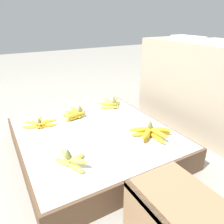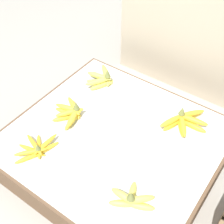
{
  "view_description": "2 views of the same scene",
  "coord_description": "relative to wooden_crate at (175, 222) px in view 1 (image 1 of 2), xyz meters",
  "views": [
    {
      "loc": [
        1.19,
        -0.54,
        0.87
      ],
      "look_at": [
        0.07,
        0.1,
        0.3
      ],
      "focal_mm": 35.0,
      "sensor_mm": 36.0,
      "label": 1
    },
    {
      "loc": [
        0.6,
        -0.86,
        1.39
      ],
      "look_at": [
        -0.03,
        0.01,
        0.31
      ],
      "focal_mm": 50.0,
      "sensor_mm": 36.0,
      "label": 2
    }
  ],
  "objects": [
    {
      "name": "foam_tray_dark",
      "position": [
        -0.67,
        1.04,
        0.57
      ],
      "size": [
        0.25,
        0.16,
        0.02
      ],
      "color": "white",
      "rests_on": "back_vendor_table"
    },
    {
      "name": "banana_bunch_front_midleft",
      "position": [
        -0.51,
        -0.24,
        0.06
      ],
      "size": [
        0.2,
        0.17,
        0.11
      ],
      "color": "#DBCC4C",
      "rests_on": "display_platform"
    },
    {
      "name": "foam_tray_white",
      "position": [
        -1.02,
        1.07,
        0.57
      ],
      "size": [
        0.29,
        0.14,
        0.02
      ],
      "color": "white",
      "rests_on": "back_vendor_table"
    },
    {
      "name": "banana_bunch_back_left",
      "position": [
        -1.1,
        0.34,
        0.05
      ],
      "size": [
        0.17,
        0.24,
        0.11
      ],
      "color": "#DBCC4C",
      "rests_on": "display_platform"
    },
    {
      "name": "banana_bunch_back_midleft",
      "position": [
        -0.54,
        0.31,
        0.05
      ],
      "size": [
        0.22,
        0.27,
        0.11
      ],
      "color": "gold",
      "rests_on": "display_platform"
    },
    {
      "name": "banana_bunch_front_left",
      "position": [
        -1.04,
        -0.28,
        0.04
      ],
      "size": [
        0.16,
        0.25,
        0.08
      ],
      "color": "gold",
      "rests_on": "display_platform"
    },
    {
      "name": "display_platform",
      "position": [
        -0.79,
        0.03,
        -0.06
      ],
      "size": [
        1.05,
        0.98,
        0.16
      ],
      "color": "brown",
      "rests_on": "ground_plane"
    },
    {
      "name": "wooden_crate",
      "position": [
        0.0,
        0.0,
        0.0
      ],
      "size": [
        0.34,
        0.27,
        0.27
      ],
      "color": "#997551",
      "rests_on": "ground_plane"
    },
    {
      "name": "back_vendor_table",
      "position": [
        -0.73,
        0.99,
        0.21
      ],
      "size": [
        1.01,
        0.51,
        0.7
      ],
      "color": "tan",
      "rests_on": "ground_plane"
    },
    {
      "name": "banana_bunch_middle_left",
      "position": [
        -1.07,
        0.01,
        0.05
      ],
      "size": [
        0.18,
        0.2,
        0.11
      ],
      "color": "gold",
      "rests_on": "display_platform"
    },
    {
      "name": "ground_plane",
      "position": [
        -0.79,
        0.03,
        -0.13
      ],
      "size": [
        10.0,
        10.0,
        0.0
      ],
      "primitive_type": "plane",
      "color": "gray"
    }
  ]
}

